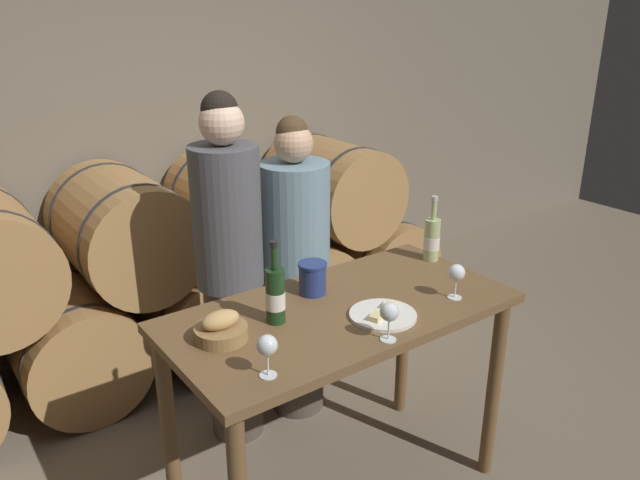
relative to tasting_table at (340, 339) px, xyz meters
The scene contains 13 objects.
stone_wall_back 2.20m from the tasting_table, 90.00° to the left, with size 10.00×0.12×3.20m.
barrel_stack 1.53m from the tasting_table, 90.00° to the left, with size 3.58×0.84×1.25m.
tasting_table is the anchor object (origin of this frame).
person_left 0.69m from the tasting_table, 102.76° to the left, with size 0.32×0.32×1.75m.
person_right 0.70m from the tasting_table, 71.44° to the left, with size 0.35×0.35×1.61m.
wine_bottle_red 0.38m from the tasting_table, 168.51° to the left, with size 0.08×0.08×0.33m.
wine_bottle_white 0.72m from the tasting_table, 12.57° to the left, with size 0.08×0.08×0.32m.
blue_crock 0.28m from the tasting_table, 94.42° to the left, with size 0.12×0.12×0.14m.
bread_basket 0.55m from the tasting_table, behind, with size 0.20×0.20×0.11m.
cheese_plate 0.24m from the tasting_table, 61.15° to the right, with size 0.27×0.27×0.04m.
wine_glass_far_left 0.61m from the tasting_table, 153.55° to the right, with size 0.07×0.07×0.15m.
wine_glass_left 0.40m from the tasting_table, 93.29° to the right, with size 0.07×0.07×0.15m.
wine_glass_center 0.55m from the tasting_table, 25.43° to the right, with size 0.07×0.07×0.15m.
Camera 1 is at (-1.40, -1.78, 2.11)m, focal length 35.00 mm.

